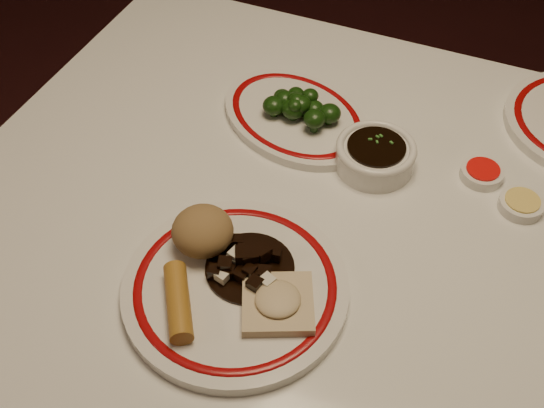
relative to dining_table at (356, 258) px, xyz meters
The scene contains 11 objects.
dining_table is the anchor object (origin of this frame).
main_plate 0.24m from the dining_table, 120.95° to the right, with size 0.32×0.32×0.02m.
rice_mound 0.27m from the dining_table, 140.99° to the right, with size 0.08×0.08×0.06m, color olive.
spring_roll 0.32m from the dining_table, 123.04° to the right, with size 0.03×0.03×0.11m, color #B37D2C.
fried_wonton 0.23m from the dining_table, 103.88° to the right, with size 0.12×0.12×0.02m.
stirfry_heap 0.23m from the dining_table, 123.76° to the right, with size 0.12×0.12×0.03m.
broccoli_plate 0.25m from the dining_table, 136.05° to the left, with size 0.33×0.31×0.02m.
broccoli_pile 0.26m from the dining_table, 135.89° to the left, with size 0.12×0.08×0.04m.
soy_bowl 0.16m from the dining_table, 98.89° to the left, with size 0.12×0.12×0.04m.
sweet_sour_dish 0.23m from the dining_table, 47.24° to the left, with size 0.06×0.06×0.02m.
mustard_dish 0.25m from the dining_table, 28.21° to the left, with size 0.06×0.06×0.02m.
Camera 1 is at (0.13, -0.64, 1.48)m, focal length 45.00 mm.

